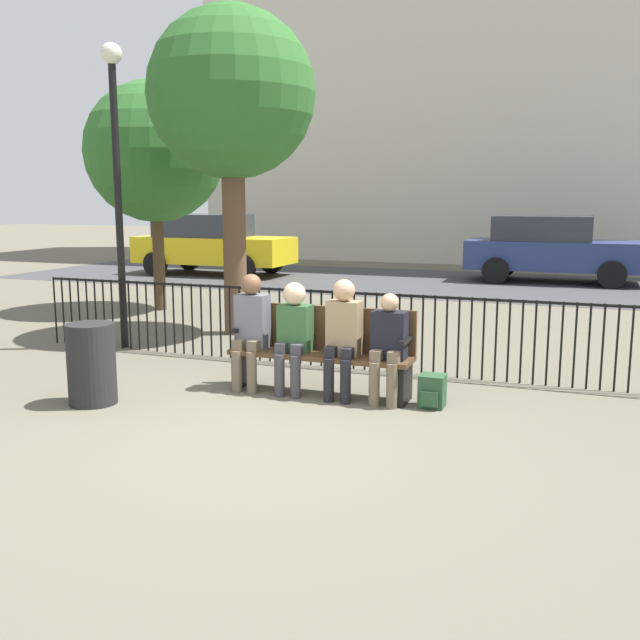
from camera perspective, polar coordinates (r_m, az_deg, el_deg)
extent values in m
plane|color=#605B4C|center=(6.18, -5.35, -9.72)|extent=(80.00, 80.00, 0.00)
cube|color=#4C331E|center=(7.49, 0.00, -2.83)|extent=(1.96, 0.45, 0.05)
cube|color=#4C331E|center=(7.62, 0.52, -0.62)|extent=(1.96, 0.05, 0.47)
cube|color=black|center=(7.90, -6.27, -3.89)|extent=(0.06, 0.38, 0.40)
cube|color=black|center=(7.28, 6.83, -5.10)|extent=(0.06, 0.38, 0.40)
cube|color=black|center=(7.81, -6.34, -0.68)|extent=(0.06, 0.38, 0.04)
cube|color=black|center=(7.18, 6.90, -1.62)|extent=(0.06, 0.38, 0.04)
cylinder|color=brown|center=(7.68, -6.69, -4.10)|extent=(0.11, 0.11, 0.45)
cylinder|color=brown|center=(7.60, -5.48, -4.23)|extent=(0.11, 0.11, 0.45)
cube|color=brown|center=(7.71, -6.39, -1.95)|extent=(0.11, 0.20, 0.12)
cube|color=brown|center=(7.63, -5.18, -2.05)|extent=(0.11, 0.20, 0.12)
cube|color=slate|center=(7.73, -5.42, -0.08)|extent=(0.34, 0.22, 0.58)
sphere|color=brown|center=(7.66, -5.53, 2.86)|extent=(0.22, 0.22, 0.22)
cylinder|color=#3D3D42|center=(7.47, -3.26, -4.45)|extent=(0.11, 0.11, 0.45)
cylinder|color=#3D3D42|center=(7.40, -1.98, -4.58)|extent=(0.11, 0.11, 0.45)
cube|color=#3D3D42|center=(7.50, -2.97, -2.24)|extent=(0.11, 0.20, 0.12)
cube|color=#3D3D42|center=(7.43, -1.70, -2.34)|extent=(0.11, 0.20, 0.12)
cube|color=#335B33|center=(7.54, -1.99, -0.64)|extent=(0.34, 0.22, 0.50)
sphere|color=beige|center=(7.46, -2.06, 2.11)|extent=(0.24, 0.24, 0.24)
cylinder|color=black|center=(7.27, 0.70, -4.83)|extent=(0.11, 0.11, 0.45)
cylinder|color=black|center=(7.21, 2.05, -4.96)|extent=(0.11, 0.11, 0.45)
cube|color=black|center=(7.30, 0.98, -2.56)|extent=(0.11, 0.20, 0.12)
cube|color=black|center=(7.24, 2.32, -2.66)|extent=(0.11, 0.20, 0.12)
cube|color=#997F59|center=(7.34, 1.96, -0.65)|extent=(0.34, 0.22, 0.56)
sphere|color=tan|center=(7.26, 1.93, 2.39)|extent=(0.23, 0.23, 0.23)
cylinder|color=brown|center=(7.13, 4.36, -5.16)|extent=(0.11, 0.11, 0.45)
cylinder|color=brown|center=(7.08, 5.76, -5.28)|extent=(0.11, 0.11, 0.45)
cube|color=brown|center=(7.16, 4.61, -2.84)|extent=(0.11, 0.20, 0.12)
cube|color=brown|center=(7.11, 6.01, -2.94)|extent=(0.11, 0.20, 0.12)
cube|color=black|center=(7.21, 5.59, -1.20)|extent=(0.34, 0.22, 0.48)
sphere|color=tan|center=(7.13, 5.59, 1.41)|extent=(0.18, 0.18, 0.18)
cube|color=#284C2D|center=(7.20, 8.97, -5.62)|extent=(0.25, 0.23, 0.33)
cube|color=#284C2D|center=(7.08, 8.73, -6.28)|extent=(0.17, 0.04, 0.15)
cylinder|color=black|center=(10.84, -20.42, 0.75)|extent=(0.02, 0.02, 0.95)
cylinder|color=black|center=(10.75, -19.86, 0.71)|extent=(0.02, 0.02, 0.95)
cylinder|color=black|center=(10.66, -19.28, 0.67)|extent=(0.02, 0.02, 0.95)
cylinder|color=black|center=(10.57, -18.70, 0.63)|extent=(0.02, 0.02, 0.95)
cylinder|color=black|center=(10.48, -18.11, 0.59)|extent=(0.02, 0.02, 0.95)
cylinder|color=black|center=(10.40, -17.50, 0.55)|extent=(0.02, 0.02, 0.95)
cylinder|color=black|center=(10.31, -16.89, 0.51)|extent=(0.02, 0.02, 0.95)
cylinder|color=black|center=(10.23, -16.27, 0.47)|extent=(0.02, 0.02, 0.95)
cylinder|color=black|center=(10.14, -15.64, 0.42)|extent=(0.02, 0.02, 0.95)
cylinder|color=black|center=(10.06, -14.99, 0.38)|extent=(0.02, 0.02, 0.95)
cylinder|color=black|center=(9.98, -14.34, 0.33)|extent=(0.02, 0.02, 0.95)
cylinder|color=black|center=(9.90, -13.67, 0.29)|extent=(0.02, 0.02, 0.95)
cylinder|color=black|center=(9.82, -13.00, 0.24)|extent=(0.02, 0.02, 0.95)
cylinder|color=black|center=(9.75, -12.31, 0.19)|extent=(0.02, 0.02, 0.95)
cylinder|color=black|center=(9.67, -11.62, 0.14)|extent=(0.02, 0.02, 0.95)
cylinder|color=black|center=(9.60, -10.91, 0.10)|extent=(0.02, 0.02, 0.95)
cylinder|color=black|center=(9.53, -10.19, 0.05)|extent=(0.02, 0.02, 0.95)
cylinder|color=black|center=(9.46, -9.46, 0.00)|extent=(0.02, 0.02, 0.95)
cylinder|color=black|center=(9.39, -8.72, -0.06)|extent=(0.02, 0.02, 0.95)
cylinder|color=black|center=(9.32, -7.97, -0.11)|extent=(0.02, 0.02, 0.95)
cylinder|color=black|center=(9.26, -7.21, -0.16)|extent=(0.02, 0.02, 0.95)
cylinder|color=black|center=(9.19, -6.44, -0.21)|extent=(0.02, 0.02, 0.95)
cylinder|color=black|center=(9.13, -5.66, -0.27)|extent=(0.02, 0.02, 0.95)
cylinder|color=black|center=(9.07, -4.86, -0.32)|extent=(0.02, 0.02, 0.95)
cylinder|color=black|center=(9.01, -4.06, -0.38)|extent=(0.02, 0.02, 0.95)
cylinder|color=black|center=(8.95, -3.24, -0.43)|extent=(0.02, 0.02, 0.95)
cylinder|color=black|center=(8.90, -2.42, -0.49)|extent=(0.02, 0.02, 0.95)
cylinder|color=black|center=(8.85, -1.59, -0.55)|extent=(0.02, 0.02, 0.95)
cylinder|color=black|center=(8.79, -0.74, -0.60)|extent=(0.02, 0.02, 0.95)
cylinder|color=black|center=(8.75, 0.11, -0.66)|extent=(0.02, 0.02, 0.95)
cylinder|color=black|center=(8.70, 0.98, -0.72)|extent=(0.02, 0.02, 0.95)
cylinder|color=black|center=(8.65, 1.85, -0.78)|extent=(0.02, 0.02, 0.95)
cylinder|color=black|center=(8.61, 2.73, -0.84)|extent=(0.02, 0.02, 0.95)
cylinder|color=black|center=(8.57, 3.62, -0.90)|extent=(0.02, 0.02, 0.95)
cylinder|color=black|center=(8.53, 4.52, -0.96)|extent=(0.02, 0.02, 0.95)
cylinder|color=black|center=(8.49, 5.43, -1.02)|extent=(0.02, 0.02, 0.95)
cylinder|color=black|center=(8.46, 6.34, -1.08)|extent=(0.02, 0.02, 0.95)
cylinder|color=black|center=(8.42, 7.27, -1.14)|extent=(0.02, 0.02, 0.95)
cylinder|color=black|center=(8.39, 8.19, -1.21)|extent=(0.02, 0.02, 0.95)
cylinder|color=black|center=(8.37, 9.13, -1.27)|extent=(0.02, 0.02, 0.95)
cylinder|color=black|center=(8.34, 10.07, -1.33)|extent=(0.02, 0.02, 0.95)
cylinder|color=black|center=(8.32, 11.02, -1.39)|extent=(0.02, 0.02, 0.95)
cylinder|color=black|center=(8.29, 11.97, -1.45)|extent=(0.02, 0.02, 0.95)
cylinder|color=black|center=(8.28, 12.93, -1.51)|extent=(0.02, 0.02, 0.95)
cylinder|color=black|center=(8.26, 13.89, -1.57)|extent=(0.02, 0.02, 0.95)
cylinder|color=black|center=(8.24, 14.86, -1.64)|extent=(0.02, 0.02, 0.95)
cylinder|color=black|center=(8.23, 15.83, -1.70)|extent=(0.02, 0.02, 0.95)
cylinder|color=black|center=(8.22, 16.80, -1.76)|extent=(0.02, 0.02, 0.95)
cylinder|color=black|center=(8.22, 17.77, -1.82)|extent=(0.02, 0.02, 0.95)
cylinder|color=black|center=(8.21, 18.74, -1.88)|extent=(0.02, 0.02, 0.95)
cylinder|color=black|center=(8.21, 19.72, -1.93)|extent=(0.02, 0.02, 0.95)
cylinder|color=black|center=(8.21, 20.70, -1.99)|extent=(0.02, 0.02, 0.95)
cylinder|color=black|center=(8.21, 21.67, -2.05)|extent=(0.02, 0.02, 0.95)
cylinder|color=black|center=(8.21, 22.65, -2.11)|extent=(0.02, 0.02, 0.95)
cylinder|color=black|center=(8.22, 23.62, -2.17)|extent=(0.02, 0.02, 0.95)
cube|color=black|center=(8.53, 2.88, 2.16)|extent=(9.00, 0.03, 0.03)
cylinder|color=#4C3823|center=(13.47, -12.79, 5.40)|extent=(0.21, 0.21, 2.18)
sphere|color=#2D6628|center=(13.46, -13.09, 12.97)|extent=(2.51, 2.51, 2.51)
cylinder|color=brown|center=(10.87, -6.86, 6.43)|extent=(0.35, 0.35, 2.88)
sphere|color=#2D6628|center=(10.96, -7.09, 17.56)|extent=(2.47, 2.47, 2.47)
cylinder|color=black|center=(10.10, -15.81, 8.58)|extent=(0.10, 0.10, 3.82)
sphere|color=silver|center=(10.27, -16.36, 19.78)|extent=(0.28, 0.28, 0.28)
cube|color=#3D3D3F|center=(17.54, 12.08, 2.82)|extent=(24.00, 6.00, 0.01)
cube|color=navy|center=(18.44, 18.27, 4.96)|extent=(4.20, 1.70, 0.70)
cube|color=#2D333D|center=(18.42, 17.40, 7.02)|extent=(2.31, 1.56, 0.60)
cylinder|color=black|center=(17.60, 22.32, 3.36)|extent=(0.64, 0.20, 0.64)
cylinder|color=black|center=(19.33, 22.20, 3.88)|extent=(0.64, 0.20, 0.64)
cylinder|color=black|center=(17.71, 13.87, 3.85)|extent=(0.64, 0.20, 0.64)
cylinder|color=black|center=(19.43, 14.49, 4.32)|extent=(0.64, 0.20, 0.64)
cube|color=yellow|center=(19.51, -8.46, 5.58)|extent=(4.20, 1.70, 0.70)
cube|color=#2D333D|center=(19.63, -9.32, 7.48)|extent=(2.31, 1.56, 0.60)
cylinder|color=black|center=(18.17, -6.16, 4.22)|extent=(0.64, 0.20, 0.64)
cylinder|color=black|center=(19.73, -3.88, 4.69)|extent=(0.64, 0.20, 0.64)
cylinder|color=black|center=(19.48, -13.04, 4.39)|extent=(0.64, 0.20, 0.64)
cylinder|color=black|center=(20.94, -10.40, 4.84)|extent=(0.64, 0.20, 0.64)
cylinder|color=black|center=(7.52, -17.81, -3.36)|extent=(0.48, 0.48, 0.82)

